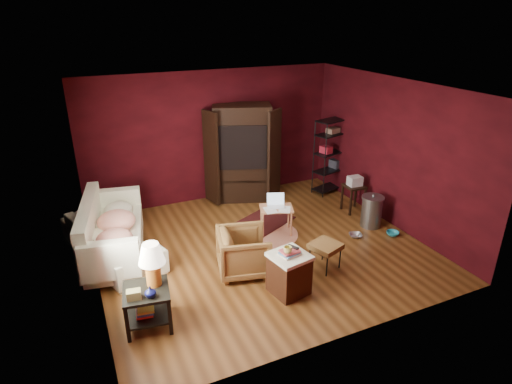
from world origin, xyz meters
TOP-DOWN VIEW (x-y plane):
  - room at (-0.04, -0.01)m, footprint 5.54×5.04m
  - sofa at (-2.43, 0.79)m, footprint 1.31×2.33m
  - armchair at (-0.57, -0.58)m, footprint 0.90×0.93m
  - pet_bowl_steel at (1.77, -0.39)m, footprint 0.25×0.16m
  - pet_bowl_turquoise at (2.45, -0.62)m, footprint 0.24×0.09m
  - vase at (-2.19, -1.40)m, footprint 0.16×0.16m
  - mug at (-0.23, -1.40)m, footprint 0.14×0.12m
  - side_table at (-2.15, -1.18)m, footprint 0.67×0.67m
  - sofa_cushions at (-2.43, 0.76)m, footprint 1.29×2.35m
  - hamper at (-0.17, -1.35)m, footprint 0.61×0.61m
  - footstool at (0.68, -1.02)m, footprint 0.56×0.56m
  - rug_round at (0.28, 0.41)m, footprint 1.65×1.65m
  - rug_oriental at (0.44, 0.86)m, footprint 1.43×1.25m
  - laptop_desk at (0.51, 0.40)m, footprint 0.72×0.62m
  - tv_armoire at (0.56, 2.15)m, footprint 1.56×1.21m
  - wire_shelving at (2.57, 1.71)m, footprint 0.90×0.57m
  - small_stand at (2.40, 0.57)m, footprint 0.41×0.41m
  - trash_can at (2.31, -0.13)m, footprint 0.47×0.47m

SIDE VIEW (x-z plane):
  - rug_round at x=0.28m, z-range 0.00..0.01m
  - rug_oriental at x=0.44m, z-range 0.01..0.02m
  - pet_bowl_turquoise at x=2.45m, z-range 0.00..0.24m
  - pet_bowl_steel at x=1.77m, z-range 0.00..0.24m
  - trash_can at x=2.31m, z-range -0.02..0.65m
  - hamper at x=-0.17m, z-range -0.03..0.71m
  - footstool at x=0.68m, z-range 0.16..0.61m
  - armchair at x=-0.57m, z-range 0.00..0.80m
  - sofa at x=-2.43m, z-range 0.00..0.87m
  - sofa_cushions at x=-2.43m, z-range -0.01..0.92m
  - laptop_desk at x=0.51m, z-range 0.09..0.84m
  - small_stand at x=2.40m, z-range 0.19..0.97m
  - vase at x=-2.19m, z-range 0.56..0.71m
  - side_table at x=-2.15m, z-range 0.12..1.29m
  - mug at x=-0.23m, z-range 0.72..0.84m
  - wire_shelving at x=2.57m, z-range 0.08..1.79m
  - tv_armoire at x=0.56m, z-range 0.04..2.15m
  - room at x=-0.04m, z-range -0.02..2.82m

